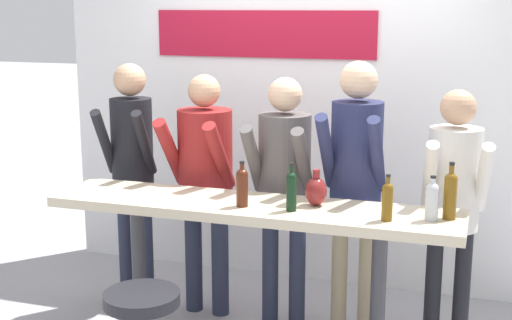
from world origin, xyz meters
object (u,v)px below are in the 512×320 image
(person_center, at_px, (356,167))
(person_left, at_px, (205,169))
(tasting_table, at_px, (252,229))
(person_center_right, at_px, (453,191))
(wine_bottle_4, at_px, (242,186))
(wine_bottle_0, at_px, (387,200))
(wine_bottle_2, at_px, (291,189))
(wine_bottle_1, at_px, (450,193))
(decorative_vase, at_px, (316,191))
(person_far_left, at_px, (132,154))
(wine_bottle_3, at_px, (432,200))
(person_center_left, at_px, (284,175))

(person_center, bearing_deg, person_left, 178.28)
(tasting_table, height_order, person_center_right, person_center_right)
(person_center, xyz_separation_m, wine_bottle_4, (-0.57, -0.59, -0.02))
(wine_bottle_0, relative_size, wine_bottle_2, 0.93)
(person_center_right, relative_size, wine_bottle_4, 6.11)
(wine_bottle_1, bearing_deg, person_left, 163.12)
(person_center_right, xyz_separation_m, decorative_vase, (-0.77, -0.45, 0.05))
(person_far_left, height_order, wine_bottle_3, person_far_left)
(person_center, xyz_separation_m, person_center_right, (0.61, 0.02, -0.11))
(wine_bottle_1, bearing_deg, decorative_vase, 177.46)
(tasting_table, height_order, wine_bottle_1, wine_bottle_1)
(person_far_left, bearing_deg, wine_bottle_0, -29.54)
(wine_bottle_2, distance_m, wine_bottle_3, 0.79)
(tasting_table, xyz_separation_m, person_center_left, (0.06, 0.51, 0.22))
(person_far_left, distance_m, person_center_left, 1.16)
(tasting_table, height_order, wine_bottle_4, wine_bottle_4)
(person_far_left, height_order, wine_bottle_0, person_far_left)
(person_left, xyz_separation_m, wine_bottle_4, (0.50, -0.63, 0.08))
(tasting_table, height_order, person_left, person_left)
(tasting_table, xyz_separation_m, wine_bottle_2, (0.27, -0.08, 0.29))
(tasting_table, height_order, person_center_left, person_center_left)
(person_far_left, xyz_separation_m, person_center_right, (2.25, -0.04, -0.08))
(tasting_table, distance_m, wine_bottle_3, 1.09)
(person_far_left, bearing_deg, decorative_vase, -28.89)
(tasting_table, bearing_deg, person_left, 133.99)
(person_far_left, distance_m, person_left, 0.58)
(person_center, height_order, person_center_right, person_center)
(tasting_table, relative_size, wine_bottle_4, 9.12)
(tasting_table, xyz_separation_m, wine_bottle_4, (-0.03, -0.08, 0.29))
(person_left, xyz_separation_m, wine_bottle_2, (0.80, -0.63, 0.08))
(person_left, relative_size, decorative_vase, 7.82)
(wine_bottle_2, height_order, wine_bottle_4, wine_bottle_2)
(wine_bottle_1, height_order, wine_bottle_3, wine_bottle_1)
(person_far_left, height_order, person_center_right, person_far_left)
(person_center_left, distance_m, wine_bottle_0, 0.98)
(tasting_table, distance_m, wine_bottle_4, 0.30)
(person_far_left, bearing_deg, person_center_right, -11.40)
(person_center_right, height_order, wine_bottle_3, person_center_right)
(decorative_vase, bearing_deg, person_left, 152.35)
(wine_bottle_2, relative_size, wine_bottle_4, 1.03)
(person_far_left, xyz_separation_m, decorative_vase, (1.48, -0.50, -0.03))
(person_far_left, xyz_separation_m, wine_bottle_2, (1.37, -0.65, 0.01))
(wine_bottle_0, relative_size, wine_bottle_1, 0.81)
(wine_bottle_1, xyz_separation_m, wine_bottle_2, (-0.88, -0.12, -0.02))
(person_center, relative_size, wine_bottle_4, 6.70)
(person_center_left, distance_m, wine_bottle_1, 1.19)
(tasting_table, relative_size, person_center_right, 1.49)
(person_center_right, height_order, wine_bottle_0, person_center_right)
(person_center_left, xyz_separation_m, person_center, (0.48, 0.00, 0.09))
(wine_bottle_0, distance_m, wine_bottle_2, 0.55)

